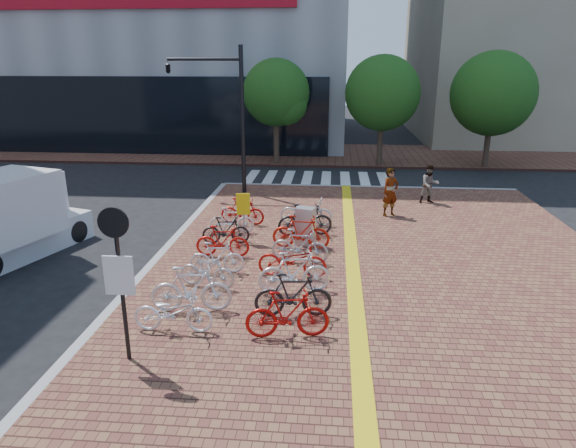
# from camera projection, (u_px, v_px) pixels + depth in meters

# --- Properties ---
(ground) EXTENTS (120.00, 120.00, 0.00)m
(ground) POSITION_uv_depth(u_px,v_px,m) (279.00, 294.00, 13.67)
(ground) COLOR black
(ground) RESTS_ON ground
(sidewalk) EXTENTS (14.00, 34.00, 0.15)m
(sidewalk) POSITION_uv_depth(u_px,v_px,m) (424.00, 425.00, 8.65)
(sidewalk) COLOR brown
(sidewalk) RESTS_ON ground
(tactile_strip) EXTENTS (0.40, 34.00, 0.01)m
(tactile_strip) POSITION_uv_depth(u_px,v_px,m) (365.00, 418.00, 8.71)
(tactile_strip) COLOR gold
(tactile_strip) RESTS_ON sidewalk
(kerb_west) EXTENTS (0.25, 34.00, 0.15)m
(kerb_west) POSITION_uv_depth(u_px,v_px,m) (29.00, 402.00, 9.24)
(kerb_west) COLOR gray
(kerb_west) RESTS_ON ground
(kerb_north) EXTENTS (14.00, 0.25, 0.15)m
(kerb_north) POSITION_uv_depth(u_px,v_px,m) (367.00, 188.00, 24.78)
(kerb_north) COLOR gray
(kerb_north) RESTS_ON ground
(far_sidewalk) EXTENTS (70.00, 8.00, 0.15)m
(far_sidewalk) POSITION_uv_depth(u_px,v_px,m) (313.00, 154.00, 33.57)
(far_sidewalk) COLOR brown
(far_sidewalk) RESTS_ON ground
(building_beige) EXTENTS (20.00, 18.00, 18.00)m
(building_beige) POSITION_uv_depth(u_px,v_px,m) (552.00, 19.00, 39.77)
(building_beige) COLOR gray
(building_beige) RESTS_ON ground
(crosswalk) EXTENTS (7.50, 4.00, 0.01)m
(crosswalk) POSITION_uv_depth(u_px,v_px,m) (317.00, 179.00, 26.91)
(crosswalk) COLOR silver
(crosswalk) RESTS_ON ground
(street_trees) EXTENTS (16.20, 4.60, 6.35)m
(street_trees) POSITION_uv_depth(u_px,v_px,m) (401.00, 95.00, 28.55)
(street_trees) COLOR #38281E
(street_trees) RESTS_ON far_sidewalk
(bike_0) EXTENTS (1.80, 0.65, 0.94)m
(bike_0) POSITION_uv_depth(u_px,v_px,m) (173.00, 312.00, 11.38)
(bike_0) COLOR white
(bike_0) RESTS_ON sidewalk
(bike_1) EXTENTS (1.99, 0.78, 1.17)m
(bike_1) POSITION_uv_depth(u_px,v_px,m) (191.00, 289.00, 12.25)
(bike_1) COLOR silver
(bike_1) RESTS_ON sidewalk
(bike_2) EXTENTS (1.61, 0.73, 0.93)m
(bike_2) POSITION_uv_depth(u_px,v_px,m) (207.00, 271.00, 13.61)
(bike_2) COLOR silver
(bike_2) RESTS_ON sidewalk
(bike_3) EXTENTS (1.59, 0.60, 0.94)m
(bike_3) POSITION_uv_depth(u_px,v_px,m) (217.00, 258.00, 14.53)
(bike_3) COLOR silver
(bike_3) RESTS_ON sidewalk
(bike_4) EXTENTS (1.66, 0.49, 1.00)m
(bike_4) POSITION_uv_depth(u_px,v_px,m) (222.00, 241.00, 15.76)
(bike_4) COLOR red
(bike_4) RESTS_ON sidewalk
(bike_5) EXTENTS (1.60, 0.64, 0.93)m
(bike_5) POSITION_uv_depth(u_px,v_px,m) (226.00, 230.00, 16.86)
(bike_5) COLOR black
(bike_5) RESTS_ON sidewalk
(bike_6) EXTENTS (1.59, 0.61, 0.93)m
(bike_6) POSITION_uv_depth(u_px,v_px,m) (232.00, 220.00, 17.92)
(bike_6) COLOR white
(bike_6) RESTS_ON sidewalk
(bike_7) EXTENTS (1.69, 0.66, 0.99)m
(bike_7) POSITION_uv_depth(u_px,v_px,m) (242.00, 211.00, 18.89)
(bike_7) COLOR #A50E0B
(bike_7) RESTS_ON sidewalk
(bike_8) EXTENTS (1.89, 0.79, 1.10)m
(bike_8) POSITION_uv_depth(u_px,v_px,m) (287.00, 314.00, 11.11)
(bike_8) COLOR #A70F0B
(bike_8) RESTS_ON sidewalk
(bike_9) EXTENTS (1.88, 0.73, 1.10)m
(bike_9) POSITION_uv_depth(u_px,v_px,m) (293.00, 295.00, 12.03)
(bike_9) COLOR black
(bike_9) RESTS_ON sidewalk
(bike_10) EXTENTS (1.96, 0.89, 1.14)m
(bike_10) POSITION_uv_depth(u_px,v_px,m) (294.00, 272.00, 13.27)
(bike_10) COLOR silver
(bike_10) RESTS_ON sidewalk
(bike_11) EXTENTS (1.97, 0.80, 1.01)m
(bike_11) POSITION_uv_depth(u_px,v_px,m) (292.00, 260.00, 14.26)
(bike_11) COLOR #A9110C
(bike_11) RESTS_ON sidewalk
(bike_12) EXTENTS (1.79, 0.72, 1.04)m
(bike_12) POSITION_uv_depth(u_px,v_px,m) (300.00, 246.00, 15.29)
(bike_12) COLOR #A9AAAE
(bike_12) RESTS_ON sidewalk
(bike_13) EXTENTS (1.88, 0.62, 1.11)m
(bike_13) POSITION_uv_depth(u_px,v_px,m) (301.00, 232.00, 16.41)
(bike_13) COLOR #B4190C
(bike_13) RESTS_ON sidewalk
(bike_14) EXTENTS (1.95, 0.90, 1.13)m
(bike_14) POSITION_uv_depth(u_px,v_px,m) (305.00, 220.00, 17.63)
(bike_14) COLOR black
(bike_14) RESTS_ON sidewalk
(bike_15) EXTENTS (1.99, 0.86, 1.02)m
(bike_15) POSITION_uv_depth(u_px,v_px,m) (306.00, 212.00, 18.79)
(bike_15) COLOR silver
(bike_15) RESTS_ON sidewalk
(pedestrian_a) EXTENTS (0.82, 0.72, 1.88)m
(pedestrian_a) POSITION_uv_depth(u_px,v_px,m) (390.00, 192.00, 19.81)
(pedestrian_a) COLOR gray
(pedestrian_a) RESTS_ON sidewalk
(pedestrian_b) EXTENTS (0.88, 0.74, 1.63)m
(pedestrian_b) POSITION_uv_depth(u_px,v_px,m) (430.00, 184.00, 21.64)
(pedestrian_b) COLOR #494E5D
(pedestrian_b) RESTS_ON sidewalk
(utility_box) EXTENTS (0.68, 0.58, 1.26)m
(utility_box) POSITION_uv_depth(u_px,v_px,m) (306.00, 226.00, 16.75)
(utility_box) COLOR #B0B0B5
(utility_box) RESTS_ON sidewalk
(yellow_sign) EXTENTS (0.45, 0.14, 1.66)m
(yellow_sign) POSITION_uv_depth(u_px,v_px,m) (244.00, 208.00, 16.89)
(yellow_sign) COLOR #B7B7BC
(yellow_sign) RESTS_ON sidewalk
(notice_sign) EXTENTS (0.60, 0.13, 3.23)m
(notice_sign) POSITION_uv_depth(u_px,v_px,m) (119.00, 267.00, 9.81)
(notice_sign) COLOR black
(notice_sign) RESTS_ON sidewalk
(traffic_light_pole) EXTENTS (3.46, 1.33, 6.44)m
(traffic_light_pole) POSITION_uv_depth(u_px,v_px,m) (208.00, 93.00, 22.42)
(traffic_light_pole) COLOR black
(traffic_light_pole) RESTS_ON sidewalk
(box_truck) EXTENTS (3.35, 5.13, 2.74)m
(box_truck) POSITION_uv_depth(u_px,v_px,m) (9.00, 217.00, 16.01)
(box_truck) COLOR silver
(box_truck) RESTS_ON ground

